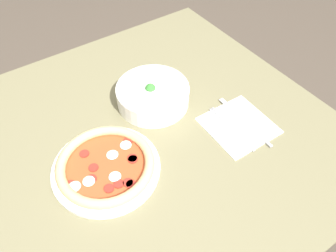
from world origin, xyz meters
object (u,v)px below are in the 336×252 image
Objects in this scene: fork at (232,129)px; bowl at (153,94)px; knife at (247,123)px; pizza at (106,166)px.

bowl is at bearing 31.44° from fork.
pizza is at bearing 79.86° from knife.
bowl reaches higher than fork.
fork is 0.05m from knife.
bowl is 0.99× the size of knife.
fork is 0.86× the size of knife.
fork is (0.37, -0.08, -0.01)m from pizza.
bowl is 0.26m from fork.
fork is at bearing -60.75° from bowl.
fork and knife have the same top height.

